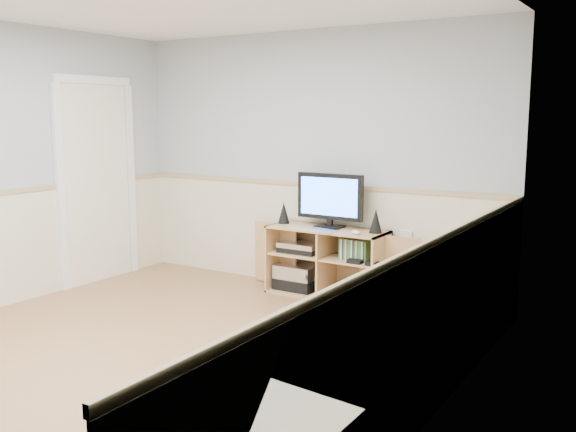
% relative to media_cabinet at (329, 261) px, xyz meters
% --- Properties ---
extents(room, '(4.04, 4.54, 2.54)m').
position_rel_media_cabinet_xyz_m(room, '(-0.37, -1.94, 0.88)').
color(room, tan).
rests_on(room, ground).
extents(media_cabinet, '(1.77, 0.43, 0.65)m').
position_rel_media_cabinet_xyz_m(media_cabinet, '(0.00, 0.00, 0.00)').
color(media_cabinet, tan).
rests_on(media_cabinet, floor).
extents(monitor, '(0.67, 0.18, 0.51)m').
position_rel_media_cabinet_xyz_m(monitor, '(0.00, -0.00, 0.60)').
color(monitor, black).
rests_on(monitor, media_cabinet).
extents(speaker_left, '(0.11, 0.11, 0.21)m').
position_rel_media_cabinet_xyz_m(speaker_left, '(-0.49, -0.03, 0.42)').
color(speaker_left, black).
rests_on(speaker_left, media_cabinet).
extents(speaker_right, '(0.12, 0.12, 0.22)m').
position_rel_media_cabinet_xyz_m(speaker_right, '(0.48, -0.03, 0.43)').
color(speaker_right, black).
rests_on(speaker_right, media_cabinet).
extents(keyboard, '(0.33, 0.19, 0.01)m').
position_rel_media_cabinet_xyz_m(keyboard, '(0.02, -0.19, 0.32)').
color(keyboard, silver).
rests_on(keyboard, media_cabinet).
extents(mouse, '(0.11, 0.10, 0.04)m').
position_rel_media_cabinet_xyz_m(mouse, '(0.36, -0.19, 0.34)').
color(mouse, white).
rests_on(mouse, media_cabinet).
extents(av_components, '(0.50, 0.29, 0.47)m').
position_rel_media_cabinet_xyz_m(av_components, '(-0.31, -0.05, -0.11)').
color(av_components, black).
rests_on(av_components, media_cabinet).
extents(game_consoles, '(0.46, 0.30, 0.11)m').
position_rel_media_cabinet_xyz_m(game_consoles, '(0.29, -0.06, -0.26)').
color(game_consoles, white).
rests_on(game_consoles, media_cabinet).
extents(game_cases, '(0.27, 0.13, 0.19)m').
position_rel_media_cabinet_xyz_m(game_cases, '(0.30, -0.07, 0.15)').
color(game_cases, '#3F8C3F').
rests_on(game_cases, media_cabinet).
extents(wall_outlet, '(0.12, 0.03, 0.12)m').
position_rel_media_cabinet_xyz_m(wall_outlet, '(0.69, 0.17, 0.27)').
color(wall_outlet, white).
rests_on(wall_outlet, wall_back).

